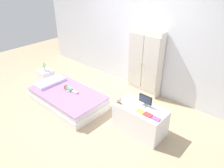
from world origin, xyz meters
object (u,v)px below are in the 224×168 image
at_px(nightstand, 46,78).
at_px(tv_stand, 140,119).
at_px(tv_monitor, 145,100).
at_px(book_purple, 156,119).
at_px(table_lamp, 44,64).
at_px(rocking_horse_toy, 119,100).
at_px(book_yellow, 141,111).
at_px(wardrobe, 145,63).
at_px(bed, 68,98).
at_px(book_red, 148,115).
at_px(doll, 68,88).

height_order(nightstand, tv_stand, tv_stand).
bearing_deg(tv_monitor, book_purple, -28.98).
xyz_separation_m(nightstand, table_lamp, (0.00, 0.00, 0.36)).
distance_m(rocking_horse_toy, book_yellow, 0.43).
distance_m(wardrobe, book_purple, 1.70).
bearing_deg(bed, wardrobe, 58.21).
height_order(rocking_horse_toy, book_red, rocking_horse_toy).
bearing_deg(rocking_horse_toy, tv_stand, 23.22).
xyz_separation_m(bed, rocking_horse_toy, (1.29, 0.17, 0.43)).
relative_size(tv_stand, rocking_horse_toy, 7.04).
height_order(bed, rocking_horse_toy, rocking_horse_toy).
bearing_deg(book_yellow, nightstand, -179.05).
relative_size(tv_stand, book_purple, 6.86).
bearing_deg(doll, tv_stand, 7.98).
distance_m(table_lamp, wardrobe, 2.42).
bearing_deg(wardrobe, table_lamp, -146.51).
relative_size(table_lamp, rocking_horse_toy, 1.83).
xyz_separation_m(table_lamp, tv_stand, (2.74, 0.15, -0.31)).
relative_size(tv_stand, book_yellow, 6.99).
xyz_separation_m(wardrobe, rocking_horse_toy, (0.37, -1.33, -0.18)).
xyz_separation_m(rocking_horse_toy, book_purple, (0.72, 0.05, -0.05)).
xyz_separation_m(tv_stand, book_yellow, (0.07, -0.11, 0.26)).
relative_size(bed, wardrobe, 1.10).
bearing_deg(book_purple, table_lamp, -179.14).
distance_m(table_lamp, tv_monitor, 2.77).
height_order(tv_stand, book_purple, book_purple).
bearing_deg(tv_stand, table_lamp, -176.78).
xyz_separation_m(tv_stand, book_purple, (0.37, -0.11, 0.26)).
distance_m(wardrobe, tv_monitor, 1.33).
xyz_separation_m(table_lamp, book_red, (2.94, 0.05, -0.05)).
relative_size(doll, book_purple, 2.98).
xyz_separation_m(bed, nightstand, (-1.08, 0.17, 0.06)).
distance_m(book_yellow, book_red, 0.14).
bearing_deg(book_red, book_purple, 0.00).
relative_size(table_lamp, wardrobe, 0.16).
xyz_separation_m(table_lamp, book_purple, (3.10, 0.05, -0.05)).
xyz_separation_m(bed, book_yellow, (1.72, 0.21, 0.37)).
bearing_deg(book_purple, doll, -176.34).
xyz_separation_m(bed, book_red, (1.86, 0.21, 0.37)).
height_order(table_lamp, wardrobe, wardrobe).
bearing_deg(wardrobe, book_yellow, -58.37).
bearing_deg(nightstand, bed, -8.82).
height_order(bed, tv_monitor, tv_monitor).
distance_m(wardrobe, book_red, 1.61).
xyz_separation_m(tv_stand, rocking_horse_toy, (-0.36, -0.15, 0.31)).
xyz_separation_m(wardrobe, book_red, (0.93, -1.28, -0.24)).
xyz_separation_m(tv_monitor, book_red, (0.18, -0.19, -0.11)).
bearing_deg(tv_monitor, table_lamp, -175.13).
bearing_deg(tv_monitor, book_yellow, -77.37).
bearing_deg(book_red, book_yellow, 180.00).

